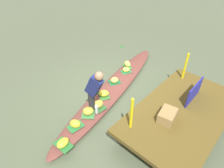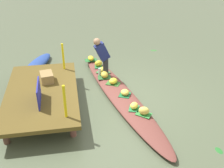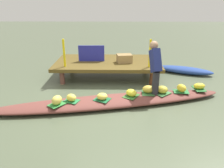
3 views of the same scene
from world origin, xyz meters
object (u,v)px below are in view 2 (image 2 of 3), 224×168
object	(u,v)px
banana_bunch_5	(113,81)
banana_bunch_0	(91,58)
water_bottle	(100,72)
market_banner	(39,93)
banana_bunch_2	(98,63)
vendor_person	(102,55)
produce_crate	(47,77)
banana_bunch_3	(144,111)
banana_bunch_6	(134,106)
banana_bunch_4	(104,75)
vendor_boat	(120,95)
banana_bunch_1	(103,70)
moored_boat	(37,64)
banana_bunch_7	(125,92)

from	to	relation	value
banana_bunch_5	banana_bunch_0	bearing A→B (deg)	15.27
water_bottle	market_banner	world-z (taller)	market_banner
banana_bunch_2	vendor_person	bearing A→B (deg)	-176.52
produce_crate	banana_bunch_3	bearing A→B (deg)	-123.36
banana_bunch_3	banana_bunch_0	bearing A→B (deg)	15.62
banana_bunch_2	banana_bunch_6	distance (m)	2.63
banana_bunch_3	banana_bunch_4	xyz separation A→B (m)	(2.03, 0.66, -0.01)
banana_bunch_6	market_banner	bearing A→B (deg)	84.30
vendor_boat	banana_bunch_1	size ratio (longest dim) A/B	20.69
vendor_boat	moored_boat	xyz separation A→B (m)	(2.37, 2.38, 0.02)
banana_bunch_7	produce_crate	distance (m)	2.14
banana_bunch_0	banana_bunch_1	world-z (taller)	banana_bunch_1
banana_bunch_3	vendor_person	bearing A→B (deg)	17.84
vendor_person	water_bottle	world-z (taller)	vendor_person
banana_bunch_2	vendor_person	world-z (taller)	vendor_person
vendor_person	banana_bunch_5	bearing A→B (deg)	-156.97
banana_bunch_5	vendor_person	world-z (taller)	vendor_person
banana_bunch_3	banana_bunch_5	world-z (taller)	banana_bunch_3
market_banner	moored_boat	bearing A→B (deg)	4.92
banana_bunch_1	banana_bunch_4	size ratio (longest dim) A/B	0.95
water_bottle	produce_crate	xyz separation A→B (m)	(-0.70, 1.51, 0.31)
banana_bunch_2	banana_bunch_6	world-z (taller)	banana_bunch_2
banana_bunch_5	market_banner	distance (m)	2.30
vendor_boat	banana_bunch_7	size ratio (longest dim) A/B	22.86
banana_bunch_1	banana_bunch_7	world-z (taller)	banana_bunch_1
vendor_person	produce_crate	bearing A→B (deg)	112.06
banana_bunch_2	banana_bunch_7	size ratio (longest dim) A/B	1.07
vendor_boat	banana_bunch_1	bearing A→B (deg)	0.72
banana_bunch_2	banana_bunch_5	bearing A→B (deg)	-167.43
banana_bunch_2	banana_bunch_4	world-z (taller)	banana_bunch_2
banana_bunch_1	market_banner	size ratio (longest dim) A/B	0.33
vendor_person	produce_crate	size ratio (longest dim) A/B	2.76
vendor_boat	banana_bunch_6	distance (m)	0.89
market_banner	produce_crate	distance (m)	1.03
banana_bunch_0	banana_bunch_1	distance (m)	1.02
water_bottle	banana_bunch_4	bearing A→B (deg)	-145.16
banana_bunch_3	produce_crate	size ratio (longest dim) A/B	0.59
banana_bunch_0	market_banner	size ratio (longest dim) A/B	0.36
banana_bunch_2	vendor_person	xyz separation A→B (m)	(-0.68, -0.04, 0.59)
vendor_person	produce_crate	xyz separation A→B (m)	(-0.65, 1.60, -0.27)
moored_boat	water_bottle	bearing A→B (deg)	-101.54
banana_bunch_4	water_bottle	world-z (taller)	water_bottle
banana_bunch_0	banana_bunch_4	xyz separation A→B (m)	(-1.31, -0.27, 0.02)
banana_bunch_1	produce_crate	size ratio (longest dim) A/B	0.60
banana_bunch_1	water_bottle	xyz separation A→B (m)	(-0.15, 0.13, 0.02)
banana_bunch_3	banana_bunch_7	bearing A→B (deg)	15.39
banana_bunch_4	banana_bunch_7	bearing A→B (deg)	-159.72
banana_bunch_2	water_bottle	xyz separation A→B (m)	(-0.63, 0.05, 0.02)
banana_bunch_0	vendor_person	bearing A→B (deg)	-168.55
banana_bunch_1	vendor_person	bearing A→B (deg)	167.79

